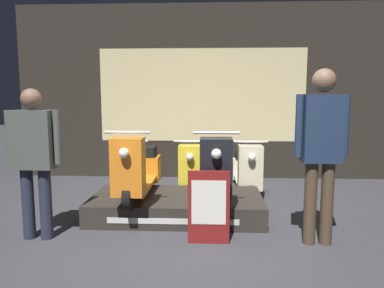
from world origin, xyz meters
TOP-DOWN VIEW (x-y plane):
  - ground_plane at (0.00, 0.00)m, footprint 30.00×30.00m
  - shop_wall_back at (0.00, 3.29)m, footprint 6.88×0.09m
  - display_platform at (-0.27, 0.96)m, footprint 2.18×1.12m
  - scooter_display_left at (-0.76, 0.91)m, footprint 0.50×1.63m
  - scooter_display_right at (0.22, 0.91)m, footprint 0.50×1.63m
  - scooter_backrow_0 at (-1.01, 2.30)m, footprint 0.50×1.63m
  - scooter_backrow_1 at (-0.13, 2.30)m, footprint 0.50×1.63m
  - scooter_backrow_2 at (0.75, 2.30)m, footprint 0.50×1.63m
  - person_left_browsing at (-1.72, 0.13)m, footprint 0.60×0.24m
  - person_right_browsing at (1.29, 0.13)m, footprint 0.54×0.24m
  - price_sign_board at (0.15, 0.08)m, footprint 0.44×0.04m

SIDE VIEW (x-z plane):
  - ground_plane at x=0.00m, z-range 0.00..0.00m
  - display_platform at x=-0.27m, z-range 0.00..0.27m
  - scooter_backrow_0 at x=-1.01m, z-range -0.10..0.79m
  - scooter_backrow_1 at x=-0.13m, z-range -0.10..0.79m
  - scooter_backrow_2 at x=0.75m, z-range -0.10..0.79m
  - price_sign_board at x=0.15m, z-range 0.00..0.79m
  - scooter_display_left at x=-0.76m, z-range 0.17..1.06m
  - scooter_display_right at x=0.22m, z-range 0.17..1.06m
  - person_left_browsing at x=-1.72m, z-range 0.15..1.78m
  - person_right_browsing at x=1.29m, z-range 0.16..1.98m
  - shop_wall_back at x=0.00m, z-range 0.00..3.20m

